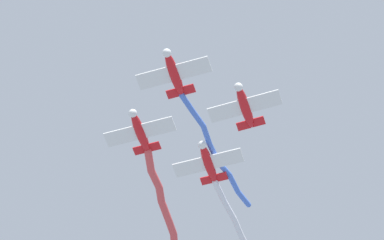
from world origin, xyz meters
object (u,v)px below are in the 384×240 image
Objects in this scene: airplane_left_wing at (245,106)px; airplane_slot at (208,162)px; airplane_lead at (174,73)px; airplane_right_wing at (140,131)px.

airplane_slot is (-3.21, 7.88, 0.20)m from airplane_left_wing.
airplane_right_wing is (-3.21, 7.88, 0.30)m from airplane_lead.
airplane_left_wing is at bearing 133.78° from airplane_lead.
airplane_slot is (4.67, 11.10, -0.20)m from airplane_lead.
airplane_right_wing is at bearing -136.23° from airplane_lead.
airplane_slot is at bearing 178.77° from airplane_lead.
airplane_left_wing is 8.51m from airplane_slot.
airplane_lead reaches higher than airplane_slot.
airplane_lead is 1.00× the size of airplane_left_wing.
airplane_right_wing is at bearing -90.30° from airplane_left_wing.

